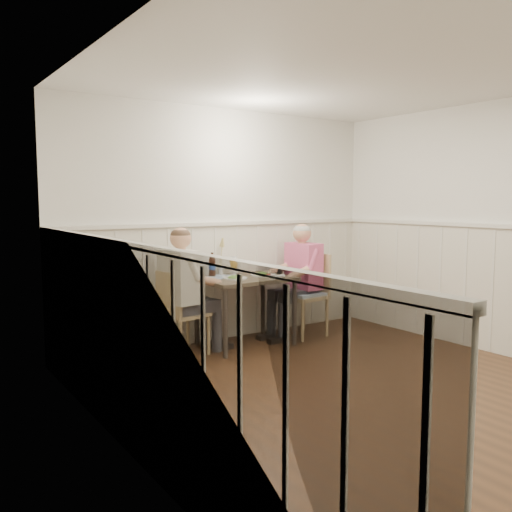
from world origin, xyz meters
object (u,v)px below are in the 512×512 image
Objects in this scene: dining_table at (246,286)px; grass_vase at (220,257)px; diner_cream at (182,302)px; chair_right at (307,291)px; man_in_pink at (301,288)px; beer_bottle at (212,266)px; chair_left at (180,310)px.

dining_table is 0.45m from grass_vase.
dining_table is 0.73× the size of diner_cream.
grass_vase is at bearing 113.55° from dining_table.
diner_cream is at bearing 177.88° from chair_right.
grass_vase is at bearing 159.83° from chair_right.
dining_table is 0.77m from man_in_pink.
man_in_pink is at bearing 147.75° from chair_right.
chair_right is 1.19m from beer_bottle.
man_in_pink is at bearing -13.78° from beer_bottle.
beer_bottle is (-1.10, 0.30, 0.35)m from chair_right.
chair_left is 0.84m from grass_vase.
beer_bottle is (0.50, 0.21, 0.39)m from chair_left.
chair_right is at bearing -14.98° from beer_bottle.
beer_bottle is 0.17m from grass_vase.
chair_right is 3.62× the size of beer_bottle.
chair_right is 1.11m from grass_vase.
chair_right is 0.72× the size of man_in_pink.
dining_table is at bearing 176.90° from chair_right.
man_in_pink is (0.77, -0.00, -0.09)m from dining_table.
dining_table is at bearing -42.61° from beer_bottle.
dining_table is at bearing 179.64° from man_in_pink.
dining_table is 0.80m from chair_left.
diner_cream is at bearing 178.95° from dining_table.
grass_vase is (0.14, 0.06, 0.08)m from beer_bottle.
diner_cream reaches higher than dining_table.
grass_vase is (-0.90, 0.31, 0.39)m from man_in_pink.
man_in_pink is 1.11m from beer_bottle.
chair_left is 1.98× the size of grass_vase.
dining_table is 0.76m from diner_cream.
diner_cream is at bearing 179.30° from man_in_pink.
chair_right reaches higher than chair_left.
beer_bottle reaches higher than dining_table.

